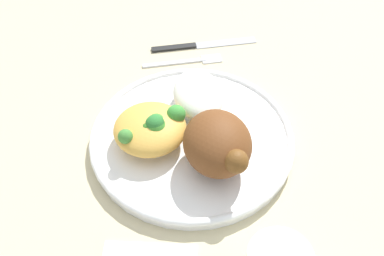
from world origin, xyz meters
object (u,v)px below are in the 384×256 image
Objects in this scene: plate at (192,137)px; knife at (195,45)px; fork at (186,61)px; mac_cheese_with_broccoli at (151,128)px; roasted_chicken at (218,144)px; rice_pile at (198,95)px.

knife is (-0.22, 0.04, -0.01)m from plate.
knife reaches higher than fork.
fork is at bearing 157.32° from mac_cheese_with_broccoli.
knife is (-0.28, 0.02, -0.05)m from roasted_chicken.
fork is (-0.18, 0.08, -0.04)m from mac_cheese_with_broccoli.
plate is 2.02× the size of fork.
knife is at bearing 156.02° from mac_cheese_with_broccoli.
plate is 0.06m from rice_pile.
mac_cheese_with_broccoli is (0.06, -0.07, 0.00)m from rice_pile.
plate reaches higher than knife.
roasted_chicken is (0.05, 0.02, 0.04)m from plate.
knife is at bearing 150.58° from fork.
roasted_chicken reaches higher than rice_pile.
plate is 2.65× the size of roasted_chicken.
roasted_chicken reaches higher than fork.
mac_cheese_with_broccoli is 0.20m from fork.
roasted_chicken is at bearing -4.09° from knife.
plate is 2.78× the size of rice_pile.
plate is 0.07m from roasted_chicken.
rice_pile is at bearing 161.29° from plate.
rice_pile is 0.54× the size of knife.
roasted_chicken is at bearing 2.98° from rice_pile.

